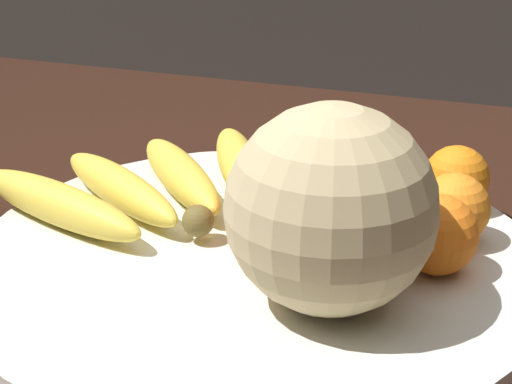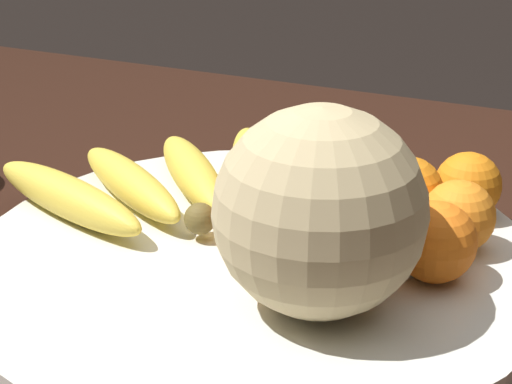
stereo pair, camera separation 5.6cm
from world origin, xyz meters
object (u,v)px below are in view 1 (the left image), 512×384
(orange_top_small, at_px, (343,198))
(melon, at_px, (331,209))
(fruit_bowl, at_px, (256,256))
(orange_front_right, at_px, (400,186))
(orange_side_extra, at_px, (456,178))
(orange_mid_center, at_px, (454,209))
(banana_bunch, at_px, (153,183))
(orange_back_left, at_px, (283,164))
(produce_tag, at_px, (376,245))
(kitchen_table, at_px, (222,351))
(orange_back_right, at_px, (437,235))
(orange_front_left, at_px, (273,197))

(orange_top_small, bearing_deg, melon, 99.44)
(melon, bearing_deg, fruit_bowl, -39.60)
(orange_front_right, height_order, orange_side_extra, orange_front_right)
(orange_mid_center, height_order, orange_top_small, same)
(banana_bunch, height_order, orange_back_left, orange_back_left)
(banana_bunch, distance_m, produce_tag, 0.21)
(kitchen_table, height_order, orange_back_right, orange_back_right)
(orange_front_left, relative_size, orange_top_small, 1.27)
(kitchen_table, relative_size, melon, 9.54)
(orange_back_left, bearing_deg, orange_front_right, 174.72)
(orange_mid_center, relative_size, orange_back_right, 0.95)
(kitchen_table, relative_size, orange_back_right, 22.74)
(fruit_bowl, xyz_separation_m, orange_front_left, (-0.01, -0.02, 0.04))
(orange_front_right, distance_m, produce_tag, 0.07)
(fruit_bowl, relative_size, orange_back_left, 7.07)
(orange_back_left, xyz_separation_m, produce_tag, (-0.10, 0.07, -0.03))
(melon, bearing_deg, orange_back_left, -62.51)
(fruit_bowl, relative_size, banana_bunch, 1.69)
(orange_front_right, distance_m, orange_back_left, 0.11)
(banana_bunch, distance_m, orange_front_right, 0.22)
(melon, bearing_deg, produce_tag, -98.51)
(orange_back_right, bearing_deg, orange_top_small, -28.60)
(orange_front_left, relative_size, orange_mid_center, 1.27)
(orange_front_left, relative_size, orange_back_left, 1.13)
(orange_front_left, bearing_deg, orange_side_extra, -140.28)
(melon, distance_m, orange_side_extra, 0.21)
(kitchen_table, height_order, orange_side_extra, orange_side_extra)
(orange_back_left, xyz_separation_m, orange_back_right, (-0.15, 0.10, -0.00))
(orange_top_small, relative_size, orange_side_extra, 1.01)
(fruit_bowl, xyz_separation_m, melon, (-0.08, 0.06, 0.08))
(fruit_bowl, relative_size, orange_side_extra, 8.01)
(orange_front_right, distance_m, orange_side_extra, 0.06)
(kitchen_table, height_order, orange_back_left, orange_back_left)
(orange_back_left, bearing_deg, banana_bunch, 24.45)
(orange_side_extra, bearing_deg, banana_bunch, 16.72)
(kitchen_table, height_order, orange_front_right, orange_front_right)
(banana_bunch, xyz_separation_m, orange_top_small, (-0.18, -0.00, 0.01))
(melon, height_order, orange_back_right, melon)
(banana_bunch, height_order, orange_front_right, orange_front_right)
(orange_front_right, distance_m, orange_mid_center, 0.06)
(orange_mid_center, distance_m, produce_tag, 0.07)
(orange_side_extra, bearing_deg, orange_mid_center, 95.60)
(orange_front_right, xyz_separation_m, orange_top_small, (0.04, 0.04, -0.00))
(fruit_bowl, distance_m, orange_top_small, 0.09)
(orange_front_left, xyz_separation_m, orange_side_extra, (-0.13, -0.11, -0.01))
(melon, distance_m, produce_tag, 0.12)
(orange_top_small, height_order, produce_tag, orange_top_small)
(kitchen_table, xyz_separation_m, orange_back_right, (-0.17, -0.01, 0.13))
(orange_mid_center, bearing_deg, orange_front_left, 17.17)
(kitchen_table, distance_m, banana_bunch, 0.16)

